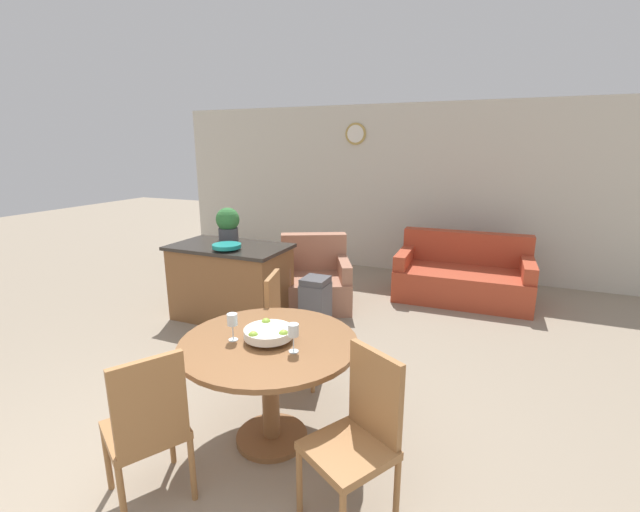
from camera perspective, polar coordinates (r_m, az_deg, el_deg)
The scene contains 14 objects.
wall_back at distance 7.21m, azimuth 10.08°, elevation 8.71°, with size 8.00×0.09×2.70m.
dining_table at distance 3.04m, azimuth -6.74°, elevation -14.11°, with size 1.21×1.21×0.77m.
dining_chair_near_left at distance 2.76m, azimuth -22.00°, elevation -20.01°, with size 0.57×0.57×0.98m.
dining_chair_near_right at distance 2.54m, azimuth 5.26°, elevation -22.20°, with size 0.57×0.57×0.98m.
dining_chair_far_side at distance 3.81m, azimuth -4.59°, elevation -8.95°, with size 0.51×0.51×0.98m.
fruit_bowl at distance 2.94m, azimuth -6.89°, elevation -10.12°, with size 0.33×0.33×0.11m.
wine_glass_left at distance 2.95m, azimuth -11.61°, elevation -8.47°, with size 0.07×0.07×0.19m.
wine_glass_right at distance 2.74m, azimuth -3.58°, elevation -10.02°, with size 0.07×0.07×0.19m.
kitchen_island at distance 5.28m, azimuth -11.75°, elevation -3.39°, with size 1.38×0.80×0.91m.
teal_bowl at distance 4.92m, azimuth -12.33°, elevation 1.29°, with size 0.32×0.32×0.07m.
potted_plant at distance 5.39m, azimuth -12.19°, elevation 4.28°, with size 0.29×0.29×0.41m.
trash_bin at distance 4.91m, azimuth -0.61°, elevation -6.34°, with size 0.29×0.31×0.61m.
couch at distance 6.22m, azimuth 18.47°, elevation -2.66°, with size 1.78×1.05×0.87m.
armchair at distance 5.66m, azimuth -0.71°, elevation -3.53°, with size 1.19×1.20×0.90m.
Camera 1 is at (1.62, -1.36, 2.05)m, focal length 24.00 mm.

